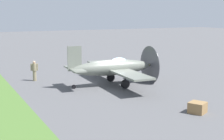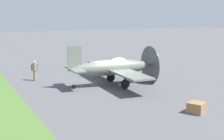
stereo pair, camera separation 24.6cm
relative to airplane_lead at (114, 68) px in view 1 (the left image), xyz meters
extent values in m
plane|color=#515154|center=(-0.42, -0.26, -1.44)|extent=(160.00, 160.00, 0.00)
ellipsoid|color=slate|center=(-0.01, -0.16, 0.01)|extent=(1.61, 6.85, 1.24)
cube|color=slate|center=(0.01, 0.24, -0.14)|extent=(9.66, 2.22, 0.14)
cube|color=slate|center=(-0.18, -3.25, 0.90)|extent=(0.16, 1.10, 1.90)
cube|color=slate|center=(-0.18, -3.25, 0.11)|extent=(3.24, 1.07, 0.10)
cone|color=#B7B24C|center=(0.19, 3.48, 0.01)|extent=(0.68, 0.73, 0.64)
cylinder|color=#4C4C51|center=(0.18, 3.28, 0.01)|extent=(3.19, 0.22, 3.19)
ellipsoid|color=#8CB2C6|center=(0.02, 0.44, 0.44)|extent=(0.77, 1.43, 0.70)
cylinder|color=black|center=(-1.43, 0.42, -1.10)|extent=(0.26, 0.69, 0.68)
cylinder|color=black|center=(-1.43, 0.42, -0.62)|extent=(0.12, 0.12, 0.96)
cylinder|color=black|center=(1.46, 0.26, -1.10)|extent=(0.26, 0.69, 0.68)
cylinder|color=black|center=(1.46, 0.26, -0.62)|extent=(0.12, 0.12, 0.96)
cylinder|color=black|center=(-0.19, -3.35, -1.28)|extent=(0.14, 0.33, 0.32)
cylinder|color=#847A5B|center=(-4.55, -5.31, -1.00)|extent=(0.30, 0.30, 0.88)
cylinder|color=#847A5B|center=(-4.55, -5.31, -0.25)|extent=(0.38, 0.38, 0.62)
sphere|color=tan|center=(-4.55, -5.31, 0.17)|extent=(0.23, 0.23, 0.23)
cylinder|color=#847A5B|center=(-4.46, -5.07, -0.25)|extent=(0.11, 0.11, 0.59)
cylinder|color=#847A5B|center=(-4.63, -5.56, -0.25)|extent=(0.11, 0.11, 0.59)
cube|color=olive|center=(8.92, 0.99, -1.12)|extent=(1.21, 1.21, 0.64)
camera|label=1|loc=(23.57, -11.85, 4.37)|focal=53.57mm
camera|label=2|loc=(23.68, -11.63, 4.37)|focal=53.57mm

